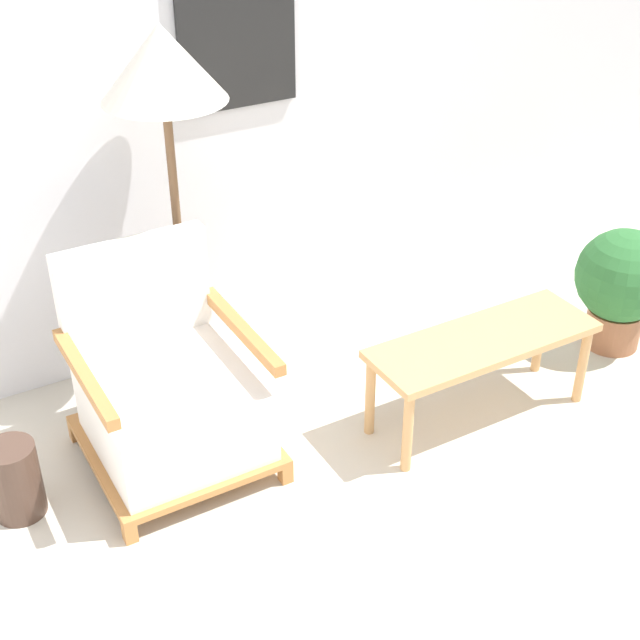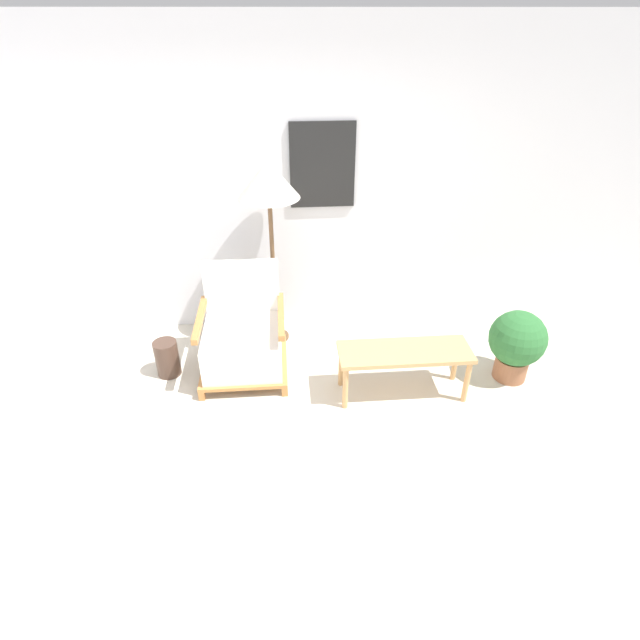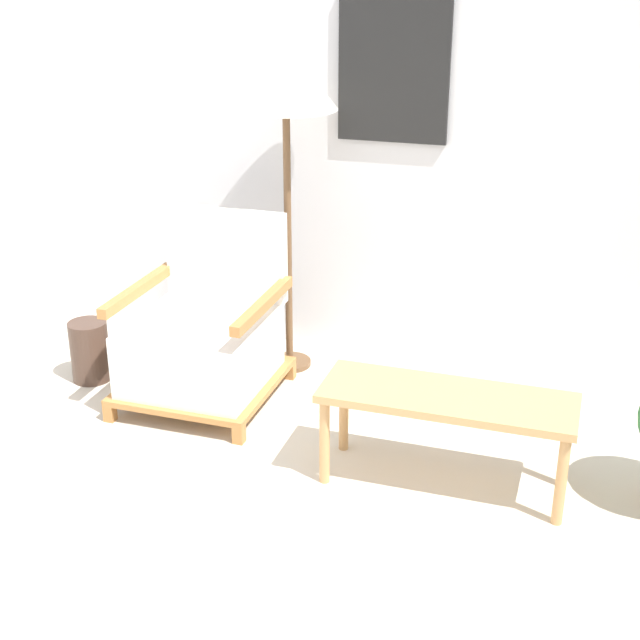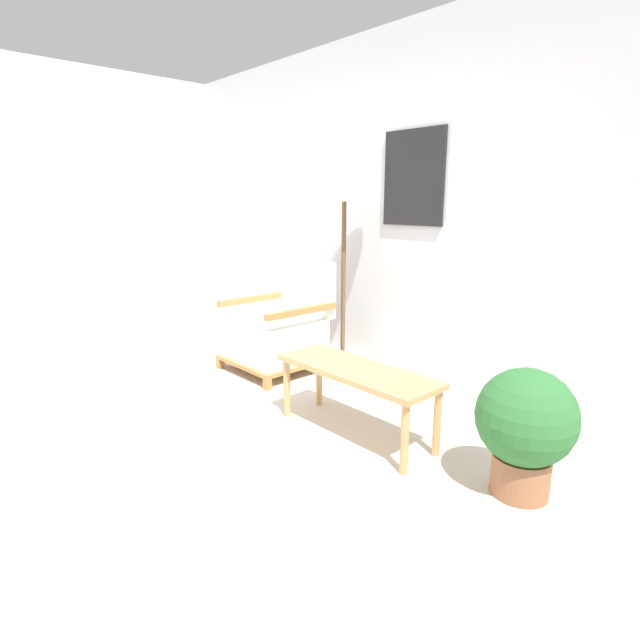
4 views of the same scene
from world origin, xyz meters
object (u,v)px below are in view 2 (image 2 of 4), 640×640
object	(u,v)px
floor_lamp	(269,185)
coffee_table	(404,356)
potted_plant	(517,342)
armchair	(243,339)
vase	(167,358)

from	to	relation	value
floor_lamp	coffee_table	xyz separation A→B (m)	(1.01, -0.90, -1.12)
potted_plant	coffee_table	bearing A→B (deg)	-172.44
potted_plant	armchair	bearing A→B (deg)	172.56
floor_lamp	potted_plant	world-z (taller)	floor_lamp
floor_lamp	vase	size ratio (longest dim) A/B	5.21
armchair	floor_lamp	size ratio (longest dim) A/B	0.53
armchair	potted_plant	size ratio (longest dim) A/B	1.42
potted_plant	vase	bearing A→B (deg)	174.48
armchair	vase	bearing A→B (deg)	-178.83
potted_plant	floor_lamp	bearing A→B (deg)	158.82
armchair	vase	world-z (taller)	armchair
armchair	floor_lamp	bearing A→B (deg)	59.75
coffee_table	potted_plant	bearing A→B (deg)	7.56
coffee_table	vase	xyz separation A→B (m)	(-1.94, 0.41, -0.21)
armchair	vase	size ratio (longest dim) A/B	2.77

